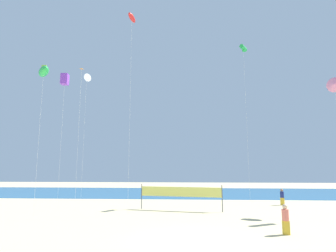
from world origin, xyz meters
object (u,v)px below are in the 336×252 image
Objects in this scene: volleyball_net at (180,193)px; kite_pink_delta at (334,85)px; beachgoer_navy_shirt at (282,196)px; kite_white_delta at (87,78)px; kite_green_tube at (243,49)px; kite_red_inflatable at (132,19)px; kite_green_inflatable at (44,72)px; beachgoer_coral_shirt at (286,218)px; kite_orange_diamond at (81,78)px; kite_violet_box at (65,79)px.

kite_pink_delta reaches higher than volleyball_net.
kite_pink_delta is (3.78, -5.13, 10.91)m from beachgoer_navy_shirt.
kite_white_delta is at bearing 153.19° from volleyball_net.
kite_red_inflatable reaches higher than kite_green_tube.
kite_green_inflatable is (-0.02, -10.28, -2.88)m from kite_white_delta.
kite_red_inflatable is at bearing -150.70° from volleyball_net.
kite_green_inflatable is 26.97m from kite_pink_delta.
volleyball_net is (-6.53, 9.01, 0.67)m from beachgoer_coral_shirt.
kite_green_inflatable is 9.60m from kite_red_inflatable.
kite_orange_diamond reaches higher than volleyball_net.
beachgoer_navy_shirt is at bearing 20.63° from kite_green_inflatable.
kite_orange_diamond reaches higher than beachgoer_navy_shirt.
kite_red_inflatable is (-4.52, -2.54, 16.60)m from volleyball_net.
kite_green_tube reaches higher than beachgoer_navy_shirt.
kite_green_inflatable is at bearing -149.20° from beachgoer_coral_shirt.
kite_green_tube reaches higher than kite_orange_diamond.
kite_orange_diamond is 0.75× the size of kite_red_inflatable.
kite_red_inflatable reaches higher than kite_orange_diamond.
kite_violet_box is at bearing 162.68° from kite_red_inflatable.
volleyball_net is at bearing 171.19° from beachgoer_coral_shirt.
beachgoer_navy_shirt is at bearing 21.89° from volleyball_net.
kite_orange_diamond reaches higher than kite_green_inflatable.
beachgoer_navy_shirt is at bearing -4.07° from kite_white_delta.
kite_white_delta is (-22.94, 1.63, 14.39)m from beachgoer_navy_shirt.
kite_red_inflatable is (5.31, -1.53, 5.35)m from kite_orange_diamond.
beachgoer_navy_shirt is 0.96× the size of beachgoer_coral_shirt.
kite_red_inflatable reaches higher than beachgoer_coral_shirt.
kite_orange_diamond is at bearing -174.12° from volleyball_net.
kite_red_inflatable reaches higher than kite_violet_box.
kite_orange_diamond is 1.07× the size of kite_green_inflatable.
volleyball_net is 16.67m from kite_green_inflatable.
kite_green_tube is at bearing -41.28° from beachgoer_navy_shirt.
beachgoer_coral_shirt is at bearing -30.36° from kite_red_inflatable.
kite_green_inflatable reaches higher than volleyball_net.
kite_white_delta reaches higher than volleyball_net.
kite_red_inflatable is at bearing -49.10° from kite_white_delta.
kite_orange_diamond reaches higher than kite_pink_delta.
kite_pink_delta is (26.71, -6.76, -3.47)m from kite_white_delta.
kite_green_tube reaches higher than kite_green_inflatable.
kite_pink_delta is at bearing -1.01° from kite_violet_box.
kite_violet_box reaches higher than volleyball_net.
beachgoer_navy_shirt is 24.26m from kite_red_inflatable.
beachgoer_coral_shirt is 11.15m from volleyball_net.
kite_green_inflatable is (-22.96, -8.64, 11.51)m from beachgoer_navy_shirt.
kite_green_inflatable is at bearing -90.14° from kite_white_delta.
beachgoer_navy_shirt is 0.09× the size of kite_red_inflatable.
kite_red_inflatable is at bearing -17.32° from kite_violet_box.
volleyball_net is at bearing 19.46° from kite_green_inflatable.
kite_white_delta is at bearing 177.26° from kite_green_tube.
kite_pink_delta reaches higher than beachgoer_navy_shirt.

